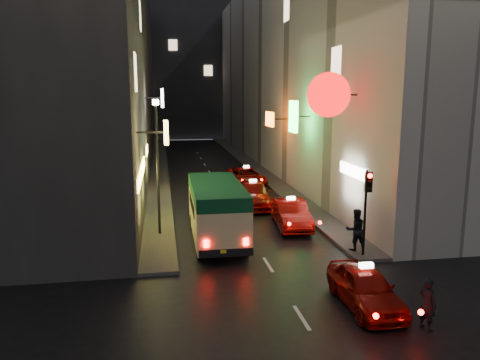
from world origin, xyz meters
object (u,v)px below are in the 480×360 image
taxi_near (365,284)px  traffic_light (367,195)px  minibus (217,205)px  lamp_post (157,158)px  pedestrian_crossing (428,300)px

taxi_near → traffic_light: bearing=65.8°
minibus → lamp_post: bearing=153.4°
pedestrian_crossing → traffic_light: size_ratio=0.50×
minibus → taxi_near: minibus is taller
taxi_near → pedestrian_crossing: bearing=-56.2°
minibus → taxi_near: 8.29m
minibus → pedestrian_crossing: minibus is taller
traffic_light → lamp_post: (-8.20, 4.53, 1.04)m
minibus → pedestrian_crossing: (4.94, -8.95, -0.83)m
traffic_light → taxi_near: bearing=-114.2°
pedestrian_crossing → traffic_light: traffic_light is taller
taxi_near → lamp_post: size_ratio=0.75×
minibus → traffic_light: (5.64, -3.25, 0.99)m
taxi_near → pedestrian_crossing: 2.00m
traffic_light → lamp_post: 9.42m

